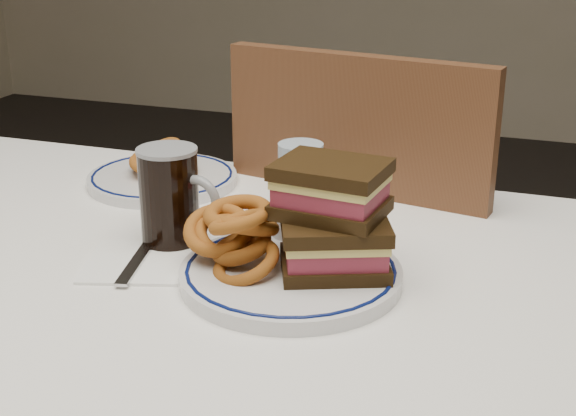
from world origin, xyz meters
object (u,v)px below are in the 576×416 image
(reuben_sandwich, at_px, (333,217))
(chair_far, at_px, (379,283))
(beer_mug, at_px, (171,196))
(main_plate, at_px, (291,273))
(far_plate, at_px, (163,178))

(reuben_sandwich, bearing_deg, chair_far, 94.61)
(chair_far, height_order, beer_mug, chair_far)
(main_plate, bearing_deg, reuben_sandwich, 22.36)
(main_plate, distance_m, far_plate, 0.43)
(chair_far, bearing_deg, beer_mug, -116.27)
(main_plate, relative_size, reuben_sandwich, 1.74)
(beer_mug, bearing_deg, far_plate, 120.87)
(reuben_sandwich, relative_size, far_plate, 0.64)
(far_plate, bearing_deg, reuben_sandwich, -35.01)
(chair_far, xyz_separation_m, beer_mug, (-0.20, -0.41, 0.29))
(beer_mug, bearing_deg, reuben_sandwich, -9.49)
(main_plate, distance_m, beer_mug, 0.21)
(main_plate, bearing_deg, far_plate, 139.24)
(main_plate, xyz_separation_m, far_plate, (-0.32, 0.28, -0.00))
(beer_mug, bearing_deg, main_plate, -17.15)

